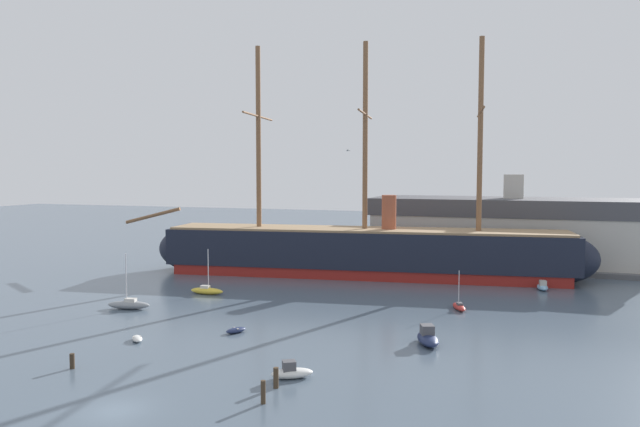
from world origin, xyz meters
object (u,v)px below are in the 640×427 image
Objects in this scene: dinghy_near_centre at (236,330)px; sailboat_alongside_stern at (459,307)px; motorboat_far_right at (542,287)px; mooring_piling_nearest at (263,392)px; seagull_in_flight at (348,150)px; motorboat_foreground_right at (292,372)px; dockside_warehouse_right at (506,232)px; sailboat_mid_left at (129,304)px; tall_ship at (365,251)px; dinghy_foreground_left at (137,339)px; sailboat_alongside_bow at (207,290)px; motorboat_mid_right at (428,338)px; mooring_piling_right_pair at (276,378)px; mooring_piling_left_pair at (72,361)px.

dinghy_near_centre is 0.53× the size of sailboat_alongside_stern.
dinghy_near_centre is 44.09m from motorboat_far_right.
mooring_piling_nearest is 24.13m from seagull_in_flight.
dockside_warehouse_right is at bearing 77.69° from motorboat_foreground_right.
seagull_in_flight is (27.76, -4.10, 17.45)m from sailboat_mid_left.
mooring_piling_nearest is (-19.31, -48.61, 0.35)m from motorboat_far_right.
motorboat_foreground_right is 0.77× the size of sailboat_alongside_stern.
sailboat_alongside_stern is (9.90, 27.69, -0.10)m from motorboat_foreground_right.
dinghy_foreground_left is (-11.38, -41.22, -3.61)m from tall_ship.
mooring_piling_nearest reaches higher than motorboat_far_right.
motorboat_foreground_right is at bearing -82.30° from tall_ship.
dockside_warehouse_right reaches higher than sailboat_alongside_bow.
dinghy_near_centre is at bearing -173.24° from motorboat_mid_right.
mooring_piling_right_pair is 22.15m from seagull_in_flight.
sailboat_mid_left reaches higher than sailboat_alongside_stern.
mooring_piling_right_pair is 1.31× the size of seagull_in_flight.
motorboat_mid_right is 3.69× the size of mooring_piling_left_pair.
tall_ship is 24.56m from sailboat_alongside_stern.
tall_ship reaches higher than motorboat_mid_right.
tall_ship is at bearing 96.95° from mooring_piling_nearest.
dockside_warehouse_right is (31.54, 59.23, 5.45)m from dinghy_foreground_left.
tall_ship is 42.91m from dinghy_foreground_left.
motorboat_foreground_right is 0.77× the size of motorboat_mid_right.
mooring_piling_nearest is at bearing -83.05° from tall_ship.
mooring_piling_right_pair is 0.03× the size of dockside_warehouse_right.
mooring_piling_right_pair is (-0.35, 3.06, -0.05)m from mooring_piling_nearest.
seagull_in_flight reaches higher than mooring_piling_nearest.
mooring_piling_right_pair is at bearing -108.77° from sailboat_alongside_stern.
sailboat_alongside_bow is 3.85× the size of mooring_piling_right_pair.
seagull_in_flight reaches higher than dinghy_foreground_left.
sailboat_alongside_bow is at bearing 127.92° from dinghy_near_centre.
tall_ship is 36.61m from motorboat_mid_right.
dinghy_foreground_left is 9.43m from dinghy_near_centre.
dockside_warehouse_right is at bearing 46.38° from sailboat_alongside_bow.
dinghy_near_centre is 19.77m from sailboat_alongside_bow.
motorboat_foreground_right is 5.42m from mooring_piling_nearest.
seagull_in_flight is at bearing 86.28° from mooring_piling_nearest.
dockside_warehouse_right is at bearing 65.84° from dinghy_near_centre.
mooring_piling_right_pair is (-8.91, -14.94, 0.15)m from motorboat_mid_right.
motorboat_foreground_right is 15.25m from motorboat_mid_right.
sailboat_alongside_bow is 32.17m from sailboat_alongside_stern.
dinghy_foreground_left is at bearing 150.20° from mooring_piling_nearest.
motorboat_foreground_right reaches higher than mooring_piling_left_pair.
motorboat_mid_right is at bearing -4.88° from sailboat_mid_left.
motorboat_mid_right reaches higher than mooring_piling_left_pair.
sailboat_alongside_bow is at bearing 102.28° from dinghy_foreground_left.
sailboat_alongside_bow reaches higher than motorboat_far_right.
motorboat_foreground_right is (17.59, -4.69, 0.24)m from dinghy_foreground_left.
sailboat_alongside_stern reaches higher than motorboat_foreground_right.
seagull_in_flight is at bearing 84.02° from mooring_piling_right_pair.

